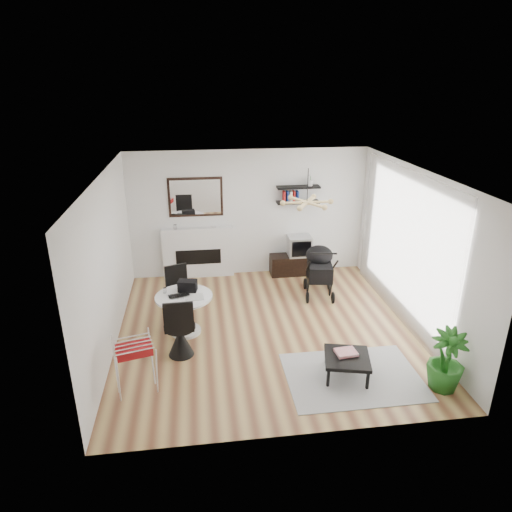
{
  "coord_description": "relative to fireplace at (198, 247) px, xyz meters",
  "views": [
    {
      "loc": [
        -1.09,
        -6.75,
        4.07
      ],
      "look_at": [
        -0.13,
        0.4,
        1.21
      ],
      "focal_mm": 32.0,
      "sensor_mm": 36.0,
      "label": 1
    }
  ],
  "objects": [
    {
      "name": "chair_far",
      "position": [
        -0.35,
        -1.74,
        -0.39
      ],
      "size": [
        0.49,
        0.5,
        0.94
      ],
      "rotation": [
        0.0,
        0.0,
        0.36
      ],
      "color": "black",
      "rests_on": "floor"
    },
    {
      "name": "shelf_lower",
      "position": [
        2.13,
        -0.05,
        0.91
      ],
      "size": [
        0.9,
        0.25,
        0.04
      ],
      "primitive_type": "cube",
      "color": "black",
      "rests_on": "wall_back"
    },
    {
      "name": "laptop",
      "position": [
        -0.34,
        -2.39,
        0.02
      ],
      "size": [
        0.38,
        0.29,
        0.03
      ],
      "primitive_type": "imported",
      "rotation": [
        0.0,
        0.0,
        0.23
      ],
      "color": "black",
      "rests_on": "dining_table"
    },
    {
      "name": "shelf_upper",
      "position": [
        2.13,
        -0.05,
        1.23
      ],
      "size": [
        0.9,
        0.25,
        0.04
      ],
      "primitive_type": "cube",
      "color": "black",
      "rests_on": "wall_back"
    },
    {
      "name": "tv_console",
      "position": [
        2.13,
        -0.14,
        -0.47
      ],
      "size": [
        1.16,
        0.4,
        0.43
      ],
      "primitive_type": "cube",
      "color": "black",
      "rests_on": "floor"
    },
    {
      "name": "ceiling",
      "position": [
        1.1,
        -2.42,
        2.01
      ],
      "size": [
        5.0,
        5.0,
        0.0
      ],
      "primitive_type": "plane",
      "color": "white",
      "rests_on": "wall_back"
    },
    {
      "name": "drying_rack",
      "position": [
        -0.91,
        -3.84,
        -0.27
      ],
      "size": [
        0.64,
        0.61,
        0.79
      ],
      "rotation": [
        0.0,
        0.0,
        0.25
      ],
      "color": "white",
      "rests_on": "floor"
    },
    {
      "name": "sheer_curtain",
      "position": [
        3.5,
        -2.22,
        0.66
      ],
      "size": [
        0.04,
        3.6,
        2.6
      ],
      "primitive_type": "cube",
      "color": "white",
      "rests_on": "wall_right"
    },
    {
      "name": "potted_plant",
      "position": [
        3.3,
        -4.31,
        -0.24
      ],
      "size": [
        0.6,
        0.6,
        0.9
      ],
      "primitive_type": "imported",
      "rotation": [
        0.0,
        0.0,
        -0.21
      ],
      "color": "#21621C",
      "rests_on": "floor"
    },
    {
      "name": "magazines",
      "position": [
        2.05,
        -3.8,
        -0.33
      ],
      "size": [
        0.32,
        0.26,
        0.04
      ],
      "primitive_type": "cube",
      "rotation": [
        0.0,
        0.0,
        0.1
      ],
      "color": "#D53545",
      "rests_on": "coffee_table"
    },
    {
      "name": "chair_near",
      "position": [
        -0.34,
        -3.01,
        -0.36
      ],
      "size": [
        0.48,
        0.49,
        1.02
      ],
      "rotation": [
        0.0,
        0.0,
        3.17
      ],
      "color": "black",
      "rests_on": "floor"
    },
    {
      "name": "black_bag",
      "position": [
        -0.2,
        -2.15,
        0.1
      ],
      "size": [
        0.34,
        0.24,
        0.19
      ],
      "primitive_type": "cube",
      "rotation": [
        0.0,
        0.0,
        -0.2
      ],
      "color": "black",
      "rests_on": "dining_table"
    },
    {
      "name": "coffee_table",
      "position": [
        2.04,
        -3.87,
        -0.38
      ],
      "size": [
        0.76,
        0.76,
        0.32
      ],
      "rotation": [
        0.0,
        0.0,
        -0.24
      ],
      "color": "black",
      "rests_on": "rug"
    },
    {
      "name": "dining_table",
      "position": [
        -0.27,
        -2.33,
        -0.23
      ],
      "size": [
        0.95,
        0.95,
        0.69
      ],
      "color": "white",
      "rests_on": "floor"
    },
    {
      "name": "fireplace",
      "position": [
        0.0,
        0.0,
        0.0
      ],
      "size": [
        1.5,
        0.17,
        2.16
      ],
      "color": "white",
      "rests_on": "floor"
    },
    {
      "name": "wall_left",
      "position": [
        -1.4,
        -2.42,
        0.66
      ],
      "size": [
        0.0,
        5.0,
        5.0
      ],
      "primitive_type": "plane",
      "rotation": [
        1.57,
        0.0,
        1.57
      ],
      "color": "white",
      "rests_on": "floor"
    },
    {
      "name": "drinking_glass",
      "position": [
        -0.58,
        -2.18,
        0.05
      ],
      "size": [
        0.06,
        0.06,
        0.09
      ],
      "primitive_type": "cylinder",
      "color": "white",
      "rests_on": "dining_table"
    },
    {
      "name": "pendant_lamp",
      "position": [
        1.8,
        -2.12,
        1.46
      ],
      "size": [
        0.9,
        0.9,
        0.1
      ],
      "primitive_type": null,
      "color": "tan",
      "rests_on": "ceiling"
    },
    {
      "name": "wall_back",
      "position": [
        1.1,
        0.08,
        0.66
      ],
      "size": [
        5.0,
        0.0,
        5.0
      ],
      "primitive_type": "plane",
      "rotation": [
        1.57,
        0.0,
        0.0
      ],
      "color": "white",
      "rests_on": "floor"
    },
    {
      "name": "stroller",
      "position": [
        2.34,
        -1.2,
        -0.22
      ],
      "size": [
        0.67,
        0.94,
        1.09
      ],
      "rotation": [
        0.0,
        0.0,
        -0.16
      ],
      "color": "black",
      "rests_on": "floor"
    },
    {
      "name": "crt_tv",
      "position": [
        2.18,
        -0.14,
        -0.04
      ],
      "size": [
        0.49,
        0.43,
        0.43
      ],
      "color": "silver",
      "rests_on": "tv_console"
    },
    {
      "name": "floor",
      "position": [
        1.1,
        -2.42,
        -0.69
      ],
      "size": [
        5.0,
        5.0,
        0.0
      ],
      "primitive_type": "plane",
      "color": "brown",
      "rests_on": "ground"
    },
    {
      "name": "wall_right",
      "position": [
        3.6,
        -2.42,
        0.66
      ],
      "size": [
        0.0,
        5.0,
        5.0
      ],
      "primitive_type": "plane",
      "rotation": [
        1.57,
        0.0,
        -1.57
      ],
      "color": "white",
      "rests_on": "floor"
    },
    {
      "name": "rug",
      "position": [
        2.14,
        -3.9,
        -0.68
      ],
      "size": [
        1.93,
        1.39,
        0.01
      ],
      "primitive_type": "cube",
      "color": "#9D9D9D",
      "rests_on": "floor"
    },
    {
      "name": "newspaper",
      "position": [
        -0.1,
        -2.41,
        0.01
      ],
      "size": [
        0.32,
        0.27,
        0.01
      ],
      "primitive_type": "cube",
      "rotation": [
        0.0,
        0.0,
        0.07
      ],
      "color": "white",
      "rests_on": "dining_table"
    }
  ]
}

